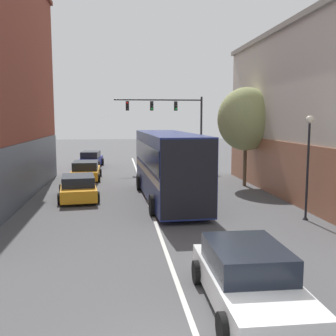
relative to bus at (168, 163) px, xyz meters
name	(u,v)px	position (x,y,z in m)	size (l,w,h in m)	color
lane_center_line	(146,196)	(-1.11, 1.30, -2.06)	(0.14, 44.07, 0.01)	silver
bus	(168,163)	(0.00, 0.00, 0.00)	(3.12, 10.78, 3.69)	navy
hatchback_foreground	(249,278)	(0.39, -12.34, -1.39)	(2.24, 4.67, 1.43)	silver
parked_car_left_near	(91,160)	(-5.18, 15.66, -1.36)	(2.22, 4.60, 1.47)	navy
parked_car_left_mid	(86,171)	(-5.06, 8.14, -1.42)	(2.21, 4.56, 1.36)	orange
parked_car_left_far	(78,188)	(-4.91, 1.02, -1.42)	(2.52, 4.75, 1.34)	orange
traffic_signal_gantry	(173,115)	(2.10, 13.32, 2.67)	(7.74, 0.36, 6.36)	black
street_lamp	(308,157)	(5.53, -4.93, 0.71)	(0.34, 0.34, 4.58)	black
street_tree_near	(246,119)	(5.66, 4.03, 2.35)	(3.74, 3.37, 6.48)	brown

